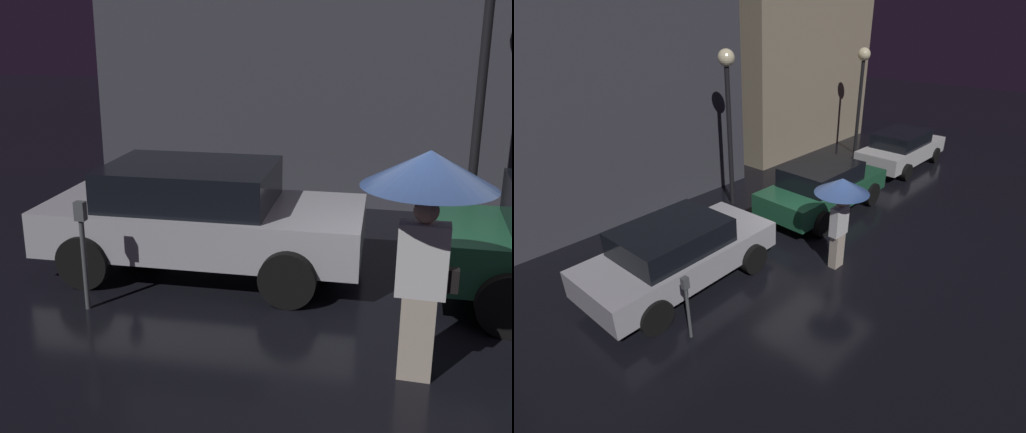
{
  "view_description": "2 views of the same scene",
  "coord_description": "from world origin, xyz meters",
  "views": [
    {
      "loc": [
        -0.46,
        -6.29,
        3.27
      ],
      "look_at": [
        -1.96,
        0.3,
        1.19
      ],
      "focal_mm": 45.0,
      "sensor_mm": 36.0,
      "label": 1
    },
    {
      "loc": [
        -7.15,
        -4.75,
        5.27
      ],
      "look_at": [
        -1.3,
        0.43,
        1.35
      ],
      "focal_mm": 28.0,
      "sensor_mm": 36.0,
      "label": 2
    }
  ],
  "objects": [
    {
      "name": "parked_car_silver",
      "position": [
        -3.0,
        1.53,
        0.77
      ],
      "size": [
        4.25,
        2.06,
        1.46
      ],
      "rotation": [
        0.0,
        0.0,
        0.02
      ],
      "color": "#B7B7BF",
      "rests_on": "ground"
    },
    {
      "name": "parking_meter",
      "position": [
        -3.94,
        0.03,
        0.81
      ],
      "size": [
        0.12,
        0.1,
        1.31
      ],
      "color": "#4C5154",
      "rests_on": "ground"
    },
    {
      "name": "pedestrian_with_umbrella",
      "position": [
        -0.2,
        -0.66,
        1.78
      ],
      "size": [
        1.2,
        1.2,
        2.2
      ],
      "rotation": [
        0.0,
        0.0,
        3.11
      ],
      "color": "beige",
      "rests_on": "ground"
    },
    {
      "name": "ground_plane",
      "position": [
        0.0,
        0.0,
        0.0
      ],
      "size": [
        60.0,
        60.0,
        0.0
      ],
      "primitive_type": "plane",
      "color": "black"
    },
    {
      "name": "street_lamp_near",
      "position": [
        0.64,
        3.71,
        3.3
      ],
      "size": [
        0.47,
        0.47,
        4.52
      ],
      "color": "black",
      "rests_on": "ground"
    }
  ]
}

